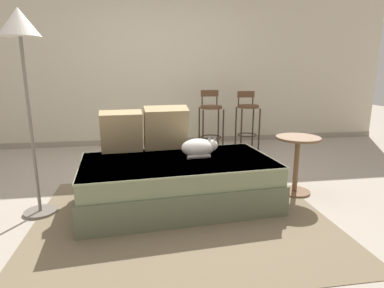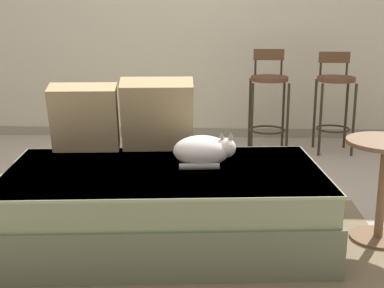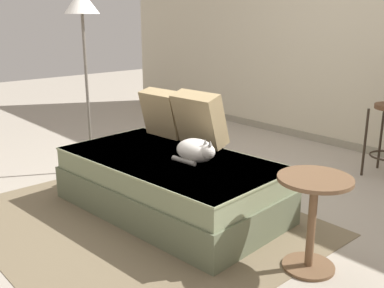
% 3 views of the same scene
% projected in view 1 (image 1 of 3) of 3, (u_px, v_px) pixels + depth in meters
% --- Properties ---
extents(ground_plane, '(16.00, 16.00, 0.00)m').
position_uv_depth(ground_plane, '(174.00, 189.00, 3.44)').
color(ground_plane, '#A89E8E').
rests_on(ground_plane, ground).
extents(wall_back_panel, '(8.00, 0.10, 2.60)m').
position_uv_depth(wall_back_panel, '(159.00, 66.00, 5.31)').
color(wall_back_panel, beige).
rests_on(wall_back_panel, ground).
extents(wall_baseboard_trim, '(8.00, 0.02, 0.09)m').
position_uv_depth(wall_baseboard_trim, '(161.00, 141.00, 5.54)').
color(wall_baseboard_trim, gray).
rests_on(wall_baseboard_trim, ground).
extents(area_rug, '(2.47, 2.07, 0.01)m').
position_uv_depth(area_rug, '(182.00, 218.00, 2.77)').
color(area_rug, '#75664C').
rests_on(area_rug, ground).
extents(couch, '(1.84, 1.11, 0.44)m').
position_uv_depth(couch, '(178.00, 182.00, 3.01)').
color(couch, '#636B50').
rests_on(couch, ground).
extents(throw_pillow_corner, '(0.42, 0.27, 0.43)m').
position_uv_depth(throw_pillow_corner, '(122.00, 132.00, 3.16)').
color(throw_pillow_corner, tan).
rests_on(throw_pillow_corner, couch).
extents(throw_pillow_middle, '(0.46, 0.31, 0.46)m').
position_uv_depth(throw_pillow_middle, '(166.00, 128.00, 3.26)').
color(throw_pillow_middle, tan).
rests_on(throw_pillow_middle, couch).
extents(cat, '(0.36, 0.27, 0.20)m').
position_uv_depth(cat, '(199.00, 148.00, 3.06)').
color(cat, white).
rests_on(cat, couch).
extents(bar_stool_near_window, '(0.34, 0.34, 0.93)m').
position_uv_depth(bar_stool_near_window, '(211.00, 116.00, 5.04)').
color(bar_stool_near_window, '#2D2319').
rests_on(bar_stool_near_window, ground).
extents(bar_stool_by_doorway, '(0.34, 0.34, 0.91)m').
position_uv_depth(bar_stool_by_doorway, '(247.00, 115.00, 5.13)').
color(bar_stool_by_doorway, '#2D2319').
rests_on(bar_stool_by_doorway, ground).
extents(side_table, '(0.44, 0.44, 0.59)m').
position_uv_depth(side_table, '(297.00, 157.00, 3.26)').
color(side_table, brown).
rests_on(side_table, ground).
extents(floor_lamp, '(0.32, 0.32, 1.73)m').
position_uv_depth(floor_lamp, '(21.00, 43.00, 2.54)').
color(floor_lamp, slate).
rests_on(floor_lamp, ground).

